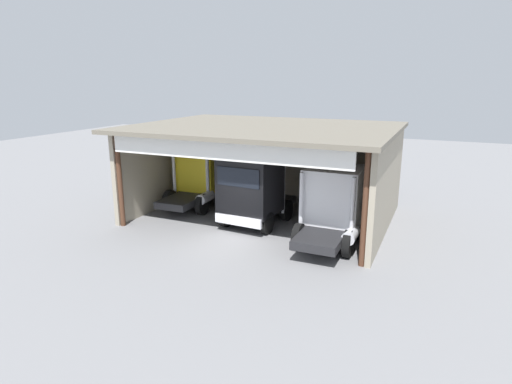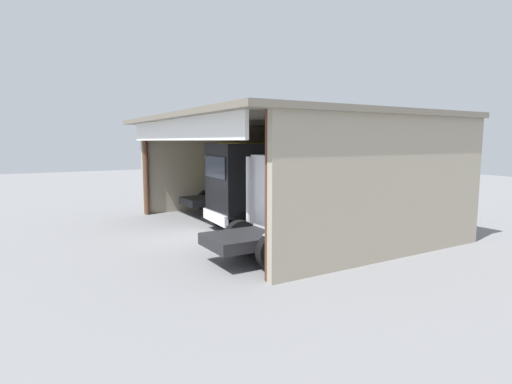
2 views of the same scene
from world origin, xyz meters
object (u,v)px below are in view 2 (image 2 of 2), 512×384
(oil_drum, at_px, (313,205))
(tool_cart, at_px, (316,202))
(truck_yellow_center_left_bay, at_px, (242,176))
(truck_black_right_bay, at_px, (247,185))
(truck_white_center_bay, at_px, (295,202))

(oil_drum, distance_m, tool_cart, 0.71)
(oil_drum, bearing_deg, truck_yellow_center_left_bay, -130.48)
(truck_yellow_center_left_bay, bearing_deg, oil_drum, 47.55)
(truck_black_right_bay, relative_size, truck_white_center_bay, 1.03)
(truck_black_right_bay, bearing_deg, truck_white_center_bay, 176.91)
(truck_black_right_bay, bearing_deg, oil_drum, -66.41)
(truck_black_right_bay, distance_m, oil_drum, 5.51)
(truck_yellow_center_left_bay, relative_size, oil_drum, 5.54)
(truck_black_right_bay, xyz_separation_m, oil_drum, (-1.80, 4.99, -1.49))
(truck_yellow_center_left_bay, bearing_deg, truck_black_right_bay, -28.16)
(truck_yellow_center_left_bay, height_order, truck_black_right_bay, truck_yellow_center_left_bay)
(truck_white_center_bay, xyz_separation_m, oil_drum, (-5.93, 5.49, -1.34))
(truck_black_right_bay, relative_size, oil_drum, 5.50)
(truck_black_right_bay, height_order, oil_drum, truck_black_right_bay)
(truck_black_right_bay, bearing_deg, tool_cart, -64.44)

